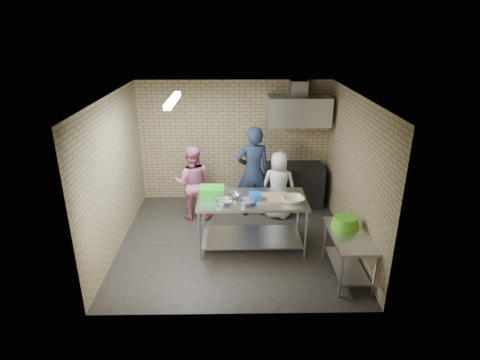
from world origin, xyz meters
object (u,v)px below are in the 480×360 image
Objects in this scene: green_basin at (345,222)px; woman_white at (279,185)px; blue_tub at (255,197)px; woman_pink at (193,183)px; bottle_red at (299,112)px; stove at (295,185)px; prep_table at (252,223)px; side_counter at (348,255)px; green_crate at (212,191)px; man_navy at (253,172)px.

woman_white reaches higher than green_basin.
woman_pink reaches higher than blue_tub.
bottle_red is at bearing -107.07° from woman_white.
blue_tub is (-1.00, -1.93, 0.57)m from stove.
blue_tub is at bearing -63.43° from prep_table.
side_counter is 1.00× the size of stove.
side_counter is 0.84× the size of woman_white.
bottle_red is (1.80, 1.95, 0.99)m from green_crate.
side_counter is 0.77× the size of woman_pink.
prep_table is 1.76m from side_counter.
green_crate reaches higher than stove.
side_counter is at bearing 142.28° from woman_pink.
prep_table reaches higher than stove.
stove is at bearing 44.39° from green_crate.
man_navy is at bearing -142.92° from bottle_red.
bottle_red reaches higher than blue_tub.
stove is at bearing 60.24° from prep_table.
blue_tub reaches higher than green_basin.
stove is 0.63× the size of man_navy.
woman_white is at bearing -124.18° from stove.
side_counter is 2.83× the size of green_crate.
man_navy reaches higher than woman_white.
man_navy is 0.59m from woman_white.
green_crate is 1.42m from man_navy.
blue_tub is at bearing -117.30° from stove.
prep_table is 10.60× the size of bottle_red.
bottle_red is 1.67m from woman_white.
green_crate is 2.32m from green_basin.
blue_tub is at bearing 134.11° from woman_pink.
woman_white is (-0.44, -0.65, 0.26)m from stove.
blue_tub is 1.42m from woman_white.
prep_table is at bearing -117.90° from bottle_red.
green_crate reaches higher than side_counter.
woman_white is (0.60, 1.18, 0.23)m from prep_table.
green_crate is at bearing 163.65° from blue_tub.
blue_tub reaches higher than side_counter.
blue_tub is at bearing 78.47° from woman_white.
green_basin is (1.48, -0.67, 0.36)m from prep_table.
woman_pink is (-2.64, 1.84, -0.06)m from green_basin.
green_basin is (0.43, -2.50, 0.38)m from stove.
man_navy is at bearing -151.33° from stove.
bottle_red reaches higher than prep_table.
stove is 1.60m from bottle_red.
stove is at bearing 99.29° from side_counter.
green_basin is 0.24× the size of man_navy.
prep_table is 1.68m from woman_pink.
man_navy is at bearing -173.52° from woman_pink.
green_crate is 2.36× the size of bottle_red.
blue_tub is (0.05, -0.10, 0.55)m from prep_table.
prep_table reaches higher than green_basin.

